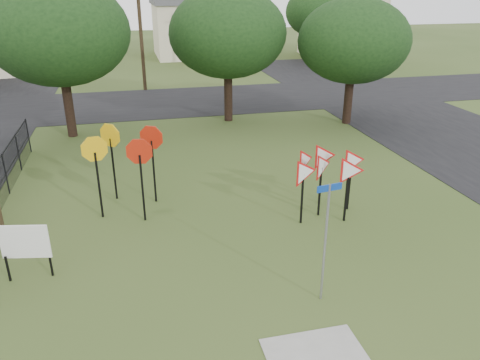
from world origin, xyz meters
name	(u,v)px	position (x,y,z in m)	size (l,w,h in m)	color
ground	(278,284)	(0.00, 0.00, 0.00)	(140.00, 140.00, 0.00)	#30451A
street_right	(447,134)	(12.00, 10.00, 0.01)	(8.00, 50.00, 0.02)	black
street_far	(181,101)	(0.00, 20.00, 0.01)	(60.00, 8.00, 0.02)	black
curb_pad	(314,352)	(0.00, -2.40, 0.01)	(2.00, 1.20, 0.02)	gray
street_name_sign	(326,236)	(0.81, -0.78, 1.69)	(0.61, 0.11, 2.95)	gray
stop_sign_cluster	(125,152)	(-3.46, 5.17, 1.98)	(2.53, 2.23, 2.70)	black
yield_sign_cluster	(325,167)	(2.58, 3.38, 1.60)	(2.76, 1.52, 2.17)	black
info_board	(25,244)	(-5.98, 1.71, 1.00)	(1.19, 0.28, 1.51)	black
far_pole_a	(140,21)	(-2.00, 24.00, 4.60)	(1.40, 0.24, 9.00)	#392C1A
far_pole_b	(243,19)	(6.00, 28.00, 4.35)	(1.40, 0.24, 8.50)	#392C1A
far_pole_c	(26,17)	(-10.00, 30.00, 4.60)	(1.40, 0.24, 9.00)	#392C1A
house_mid	(195,23)	(4.00, 40.00, 3.15)	(8.40, 8.40, 6.20)	beige
house_right	(341,19)	(18.00, 36.00, 3.65)	(8.30, 8.30, 7.20)	beige
tree_near_left	(58,32)	(-6.00, 14.00, 4.86)	(6.40, 6.40, 7.27)	black
tree_near_mid	(228,33)	(2.00, 15.00, 4.54)	(6.00, 6.00, 6.80)	black
tree_near_right	(354,41)	(8.00, 13.00, 4.22)	(5.60, 5.60, 6.33)	black
tree_far_right	(319,12)	(14.00, 32.00, 4.54)	(6.00, 6.00, 6.80)	black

